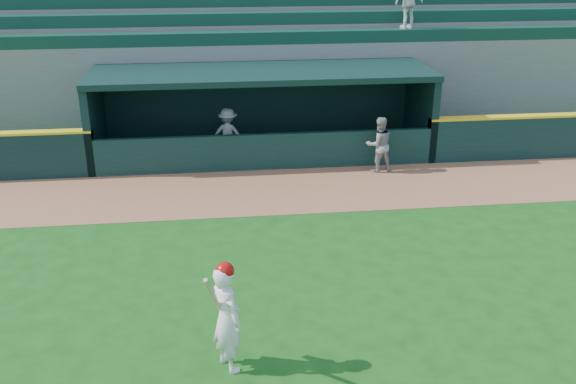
% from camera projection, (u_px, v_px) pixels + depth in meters
% --- Properties ---
extents(ground, '(120.00, 120.00, 0.00)m').
position_uv_depth(ground, '(299.00, 293.00, 11.42)').
color(ground, '#144812').
rests_on(ground, ground).
extents(warning_track, '(40.00, 3.00, 0.01)m').
position_uv_depth(warning_track, '(272.00, 191.00, 15.93)').
color(warning_track, '#935C3B').
rests_on(warning_track, ground).
extents(dugout_player_front, '(0.80, 0.66, 1.49)m').
position_uv_depth(dugout_player_front, '(379.00, 145.00, 16.99)').
color(dugout_player_front, gray).
rests_on(dugout_player_front, ground).
extents(dugout_player_inside, '(1.06, 0.77, 1.47)m').
position_uv_depth(dugout_player_inside, '(228.00, 134.00, 17.89)').
color(dugout_player_inside, '#A09F9A').
rests_on(dugout_player_inside, ground).
extents(dugout, '(9.40, 2.80, 2.46)m').
position_uv_depth(dugout, '(261.00, 106.00, 18.28)').
color(dugout, slate).
rests_on(dugout, ground).
extents(stands, '(34.50, 6.25, 7.60)m').
position_uv_depth(stands, '(250.00, 44.00, 22.10)').
color(stands, slate).
rests_on(stands, ground).
extents(batter_at_plate, '(0.64, 0.83, 1.75)m').
position_uv_depth(batter_at_plate, '(227.00, 316.00, 9.16)').
color(batter_at_plate, white).
rests_on(batter_at_plate, ground).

